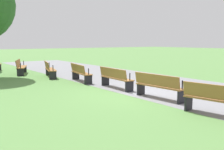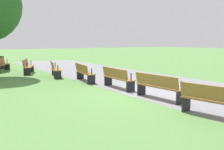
{
  "view_description": "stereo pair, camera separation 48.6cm",
  "coord_description": "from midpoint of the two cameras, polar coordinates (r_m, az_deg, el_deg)",
  "views": [
    {
      "loc": [
        7.81,
        -6.79,
        2.03
      ],
      "look_at": [
        -0.0,
        -1.19,
        0.8
      ],
      "focal_mm": 43.05,
      "sensor_mm": 36.0,
      "label": 1
    },
    {
      "loc": [
        8.08,
        -6.39,
        2.03
      ],
      "look_at": [
        -0.0,
        -1.19,
        0.8
      ],
      "focal_mm": 43.05,
      "sensor_mm": 36.0,
      "label": 2
    }
  ],
  "objects": [
    {
      "name": "bench_0",
      "position": [
        19.29,
        -21.82,
        2.15
      ],
      "size": [
        1.95,
        1.39,
        0.89
      ],
      "rotation": [
        0.0,
        0.0,
        -0.52
      ],
      "color": "#996633",
      "rests_on": "ground"
    },
    {
      "name": "ground_plane",
      "position": [
        10.51,
        6.79,
        -3.89
      ],
      "size": [
        120.0,
        120.0,
        0.0
      ],
      "primitive_type": "plane",
      "color": "#5B8C47"
    },
    {
      "name": "trash_bin",
      "position": [
        20.85,
        -21.86,
        2.46
      ],
      "size": [
        0.41,
        0.41,
        0.93
      ],
      "primitive_type": "cylinder",
      "color": "black",
      "rests_on": "ground"
    },
    {
      "name": "path_paving",
      "position": [
        12.04,
        15.03,
        -2.65
      ],
      "size": [
        37.34,
        5.64,
        0.01
      ],
      "primitive_type": "cube",
      "color": "gray",
      "rests_on": "ground"
    },
    {
      "name": "bench_3",
      "position": [
        13.36,
        -4.93,
        0.6
      ],
      "size": [
        2.02,
        0.8,
        0.89
      ],
      "rotation": [
        0.0,
        0.0,
        -0.17
      ],
      "color": "#996633",
      "rests_on": "ground"
    },
    {
      "name": "bench_6",
      "position": [
        7.61,
        22.99,
        -5.04
      ],
      "size": [
        2.02,
        0.8,
        0.89
      ],
      "rotation": [
        0.0,
        0.0,
        0.17
      ],
      "color": "#996633",
      "rests_on": "ground"
    },
    {
      "name": "bench_1",
      "position": [
        17.34,
        -16.72,
        1.85
      ],
      "size": [
        2.0,
        1.21,
        0.89
      ],
      "rotation": [
        0.0,
        0.0,
        -0.4
      ],
      "color": "#996633",
      "rests_on": "ground"
    },
    {
      "name": "bench_5",
      "position": [
        9.43,
        11.25,
        -2.31
      ],
      "size": [
        2.0,
        0.59,
        0.89
      ],
      "rotation": [
        0.0,
        0.0,
        0.06
      ],
      "color": "#996633",
      "rests_on": "ground"
    },
    {
      "name": "bench_4",
      "position": [
        11.37,
        2.33,
        -0.55
      ],
      "size": [
        2.0,
        0.59,
        0.89
      ],
      "rotation": [
        0.0,
        0.0,
        -0.06
      ],
      "color": "#996633",
      "rests_on": "ground"
    },
    {
      "name": "bench_2",
      "position": [
        15.36,
        -11.16,
        1.36
      ],
      "size": [
        2.02,
        1.01,
        0.89
      ],
      "rotation": [
        0.0,
        0.0,
        -0.29
      ],
      "color": "#996633",
      "rests_on": "ground"
    }
  ]
}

